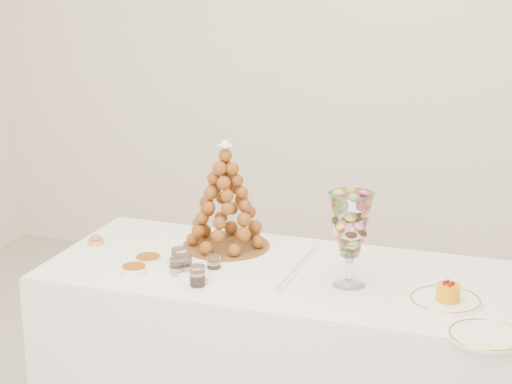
% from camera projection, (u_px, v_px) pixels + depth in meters
% --- Properties ---
extents(buffet_table, '(1.85, 0.75, 0.70)m').
position_uv_depth(buffet_table, '(299.00, 361.00, 3.14)').
color(buffet_table, white).
rests_on(buffet_table, ground).
extents(lace_tray, '(0.61, 0.46, 0.02)m').
position_uv_depth(lace_tray, '(219.00, 257.00, 3.16)').
color(lace_tray, white).
rests_on(lace_tray, buffet_table).
extents(macaron_vase, '(0.15, 0.15, 0.33)m').
position_uv_depth(macaron_vase, '(350.00, 226.00, 2.87)').
color(macaron_vase, white).
rests_on(macaron_vase, buffet_table).
extents(cake_plate, '(0.24, 0.24, 0.01)m').
position_uv_depth(cake_plate, '(445.00, 300.00, 2.79)').
color(cake_plate, white).
rests_on(cake_plate, buffet_table).
extents(spare_plate, '(0.23, 0.23, 0.01)m').
position_uv_depth(spare_plate, '(486.00, 336.00, 2.53)').
color(spare_plate, white).
rests_on(spare_plate, buffet_table).
extents(pink_tart, '(0.06, 0.06, 0.04)m').
position_uv_depth(pink_tart, '(96.00, 240.00, 3.32)').
color(pink_tart, tan).
rests_on(pink_tart, buffet_table).
extents(verrine_a, '(0.07, 0.07, 0.08)m').
position_uv_depth(verrine_a, '(179.00, 259.00, 3.06)').
color(verrine_a, white).
rests_on(verrine_a, buffet_table).
extents(verrine_b, '(0.06, 0.06, 0.07)m').
position_uv_depth(verrine_b, '(185.00, 266.00, 3.00)').
color(verrine_b, white).
rests_on(verrine_b, buffet_table).
extents(verrine_c, '(0.06, 0.06, 0.07)m').
position_uv_depth(verrine_c, '(214.00, 265.00, 3.02)').
color(verrine_c, white).
rests_on(verrine_c, buffet_table).
extents(verrine_d, '(0.05, 0.05, 0.07)m').
position_uv_depth(verrine_d, '(177.00, 267.00, 2.99)').
color(verrine_d, white).
rests_on(verrine_d, buffet_table).
extents(verrine_e, '(0.06, 0.06, 0.07)m').
position_uv_depth(verrine_e, '(197.00, 276.00, 2.91)').
color(verrine_e, white).
rests_on(verrine_e, buffet_table).
extents(ramekin_back, '(0.10, 0.10, 0.03)m').
position_uv_depth(ramekin_back, '(148.00, 261.00, 3.11)').
color(ramekin_back, white).
rests_on(ramekin_back, buffet_table).
extents(ramekin_front, '(0.09, 0.09, 0.03)m').
position_uv_depth(ramekin_front, '(134.00, 270.00, 3.02)').
color(ramekin_front, white).
rests_on(ramekin_front, buffet_table).
extents(croquembouche, '(0.34, 0.34, 0.41)m').
position_uv_depth(croquembouche, '(226.00, 196.00, 3.18)').
color(croquembouche, brown).
rests_on(croquembouche, lace_tray).
extents(mousse_cake, '(0.08, 0.08, 0.07)m').
position_uv_depth(mousse_cake, '(448.00, 292.00, 2.77)').
color(mousse_cake, orange).
rests_on(mousse_cake, cake_plate).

